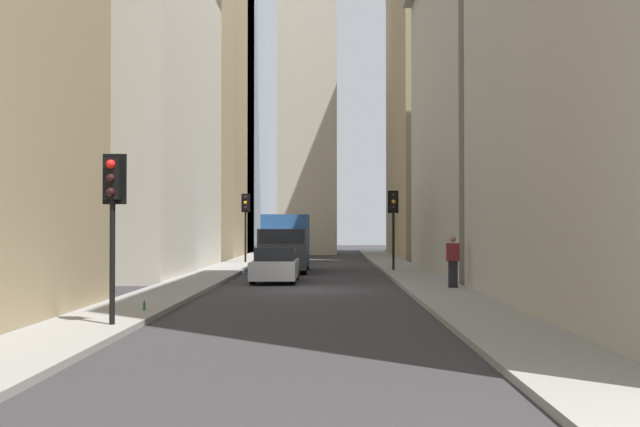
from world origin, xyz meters
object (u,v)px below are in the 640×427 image
Objects in this scene: traffic_light_foreground at (113,199)px; pedestrian at (453,259)px; traffic_light_midblock at (246,212)px; delivery_truck at (285,242)px; sedan_silver at (275,266)px; discarded_bottle at (144,306)px; traffic_light_far_junction at (393,211)px.

pedestrian is at bearing -40.95° from traffic_light_foreground.
traffic_light_midblock is 2.27× the size of pedestrian.
delivery_truck reaches higher than sedan_silver.
sedan_silver is 12.36m from discarded_bottle.
traffic_light_midblock is 21.63m from pedestrian.
traffic_light_far_junction is (21.45, -7.81, 0.13)m from traffic_light_foreground.
pedestrian is 11.67m from discarded_bottle.
pedestrian is (-11.14, -1.14, -1.86)m from traffic_light_far_junction.
traffic_light_foreground is 13.77m from pedestrian.
traffic_light_foreground reaches higher than discarded_bottle.
traffic_light_foreground is at bearing 179.48° from discarded_bottle.
traffic_light_far_junction is at bearing -99.07° from delivery_truck.
delivery_truck is 5.59m from traffic_light_far_junction.
pedestrian is at bearing -154.60° from traffic_light_midblock.
sedan_silver is 1.11× the size of traffic_light_far_junction.
delivery_truck is at bearing 0.00° from sedan_silver.
traffic_light_foreground is 29.77m from traffic_light_midblock.
pedestrian is at bearing -50.10° from discarded_bottle.
traffic_light_midblock is at bearing 20.46° from delivery_truck.
sedan_silver is at bearing 140.72° from traffic_light_far_junction.
pedestrian is (10.31, -8.95, -1.73)m from traffic_light_foreground.
traffic_light_foreground is at bearing 139.05° from pedestrian.
discarded_bottle is at bearing -179.33° from traffic_light_midblock.
traffic_light_foreground is at bearing 160.00° from traffic_light_far_junction.
delivery_truck is at bearing -6.39° from traffic_light_foreground.
traffic_light_midblock is (14.81, 2.78, 2.47)m from sedan_silver.
traffic_light_midblock is (7.46, 2.78, 1.68)m from delivery_truck.
delivery_truck reaches higher than pedestrian.
pedestrian is at bearing -125.73° from sedan_silver.
delivery_truck is 7.39m from sedan_silver.
traffic_light_midblock is 11.61m from traffic_light_far_junction.
discarded_bottle is at bearing 129.90° from pedestrian.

